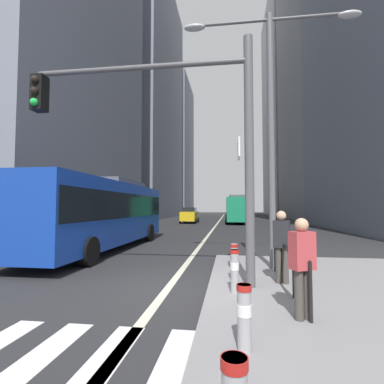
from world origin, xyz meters
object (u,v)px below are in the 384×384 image
(sedan_white_oncoming, at_px, (9,232))
(city_bus_red_receding, at_px, (236,208))
(street_lamp_post, at_px, (271,102))
(bollard_right, at_px, (235,269))
(car_oncoming_mid, at_px, (190,215))
(traffic_signal_gantry, at_px, (171,122))
(pedestrian_walking, at_px, (302,263))
(city_bus_blue_oncoming, at_px, (104,210))
(bollard_back, at_px, (234,260))
(car_receding_near, at_px, (237,213))
(pedestrian_waiting, at_px, (282,243))
(city_bus_red_distant, at_px, (237,208))
(bollard_left, at_px, (244,314))

(sedan_white_oncoming, xyz_separation_m, city_bus_red_receding, (9.54, 26.00, 0.85))
(street_lamp_post, bearing_deg, bollard_right, -114.01)
(city_bus_red_receding, xyz_separation_m, street_lamp_post, (0.48, -27.32, 3.45))
(car_oncoming_mid, bearing_deg, bollard_right, -79.96)
(traffic_signal_gantry, relative_size, street_lamp_post, 0.75)
(sedan_white_oncoming, relative_size, pedestrian_walking, 2.59)
(sedan_white_oncoming, bearing_deg, city_bus_blue_oncoming, 40.16)
(city_bus_blue_oncoming, height_order, bollard_back, city_bus_blue_oncoming)
(city_bus_red_receding, height_order, traffic_signal_gantry, traffic_signal_gantry)
(traffic_signal_gantry, distance_m, pedestrian_walking, 4.39)
(sedan_white_oncoming, bearing_deg, street_lamp_post, -7.46)
(car_receding_near, bearing_deg, sedan_white_oncoming, -105.41)
(bollard_right, bearing_deg, car_oncoming_mid, 100.04)
(car_receding_near, relative_size, pedestrian_waiting, 2.46)
(bollard_back, height_order, pedestrian_waiting, pedestrian_waiting)
(pedestrian_walking, bearing_deg, car_oncoming_mid, 101.64)
(city_bus_red_receding, height_order, city_bus_red_distant, same)
(city_bus_red_receding, xyz_separation_m, pedestrian_walking, (0.38, -31.29, -0.76))
(city_bus_red_distant, height_order, bollard_left, city_bus_red_distant)
(traffic_signal_gantry, bearing_deg, city_bus_red_receding, 85.64)
(traffic_signal_gantry, relative_size, bollard_back, 6.49)
(bollard_left, bearing_deg, city_bus_red_receding, 88.88)
(city_bus_red_receding, xyz_separation_m, car_receding_near, (0.36, 9.92, -0.85))
(sedan_white_oncoming, height_order, pedestrian_walking, sedan_white_oncoming)
(city_bus_red_distant, height_order, car_oncoming_mid, city_bus_red_distant)
(bollard_back, bearing_deg, traffic_signal_gantry, -163.88)
(city_bus_blue_oncoming, relative_size, street_lamp_post, 1.38)
(pedestrian_waiting, bearing_deg, city_bus_red_receding, 90.86)
(street_lamp_post, bearing_deg, traffic_signal_gantry, -141.55)
(sedan_white_oncoming, xyz_separation_m, car_oncoming_mid, (3.74, 24.69, 0.00))
(city_bus_red_distant, bearing_deg, car_oncoming_mid, -107.48)
(city_bus_red_distant, distance_m, traffic_signal_gantry, 48.61)
(car_receding_near, height_order, street_lamp_post, street_lamp_post)
(car_receding_near, distance_m, bollard_back, 38.97)
(city_bus_red_distant, relative_size, car_oncoming_mid, 2.54)
(bollard_right, bearing_deg, street_lamp_post, 65.99)
(pedestrian_walking, bearing_deg, city_bus_red_receding, 90.69)
(city_bus_red_distant, relative_size, pedestrian_walking, 6.75)
(city_bus_blue_oncoming, height_order, car_receding_near, city_bus_blue_oncoming)
(city_bus_red_receding, distance_m, traffic_signal_gantry, 29.65)
(city_bus_red_receding, relative_size, car_receding_near, 2.53)
(street_lamp_post, relative_size, pedestrian_walking, 4.81)
(car_receding_near, relative_size, pedestrian_walking, 2.60)
(city_bus_blue_oncoming, relative_size, car_oncoming_mid, 2.49)
(sedan_white_oncoming, bearing_deg, pedestrian_walking, -28.07)
(city_bus_red_distant, height_order, traffic_signal_gantry, traffic_signal_gantry)
(pedestrian_waiting, distance_m, pedestrian_walking, 2.23)
(street_lamp_post, bearing_deg, bollard_back, -124.63)
(bollard_left, bearing_deg, car_oncoming_mid, 99.41)
(sedan_white_oncoming, bearing_deg, bollard_left, -36.00)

